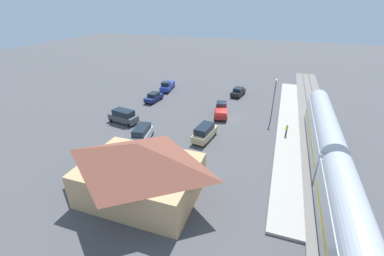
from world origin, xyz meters
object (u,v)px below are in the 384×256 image
sedan_black (238,92)px  suv_tan (205,132)px  suv_silver (142,134)px  pedestrian_on_platform (287,129)px  pickup_blue (167,86)px  passenger_train (333,168)px  suv_charcoal (123,116)px  station_building (140,169)px  light_pole_near_platform (274,94)px  sedan_navy (154,97)px  pickup_red (221,110)px

sedan_black → suv_tan: bearing=86.6°
sedan_black → suv_silver: size_ratio=0.92×
pedestrian_on_platform → pickup_blue: pickup_blue is taller
passenger_train → suv_charcoal: size_ratio=7.44×
station_building → pickup_blue: (11.57, -32.22, -2.11)m
sedan_black → passenger_train: bearing=117.7°
passenger_train → pedestrian_on_platform: 11.91m
suv_tan → light_pole_near_platform: (-8.52, -10.13, 3.30)m
suv_silver → light_pole_near_platform: light_pole_near_platform is taller
station_building → sedan_navy: (11.24, -24.98, -2.26)m
suv_silver → suv_tan: 8.86m
passenger_train → suv_silver: size_ratio=7.44×
suv_charcoal → sedan_navy: size_ratio=1.11×
sedan_black → suv_charcoal: bearing=51.6°
pedestrian_on_platform → pickup_red: bearing=-23.2°
station_building → sedan_black: station_building is taller
passenger_train → light_pole_near_platform: size_ratio=5.51×
suv_tan → suv_charcoal: bearing=-4.6°
pickup_blue → suv_tan: suv_tan is taller
pickup_red → light_pole_near_platform: light_pole_near_platform is taller
suv_charcoal → suv_silver: bearing=142.2°
suv_silver → station_building: bearing=119.1°
suv_charcoal → pickup_blue: bearing=-89.4°
pickup_blue → light_pole_near_platform: 24.66m
sedan_navy → light_pole_near_platform: (-22.44, 1.56, 3.57)m
sedan_black → sedan_navy: same height
passenger_train → sedan_navy: (29.24, -18.14, -1.98)m
passenger_train → light_pole_near_platform: 17.99m
suv_tan → sedan_black: bearing=-93.4°
passenger_train → suv_tan: passenger_train is taller
station_building → passenger_train: bearing=-159.2°
station_building → suv_silver: bearing=-60.9°
sedan_navy → sedan_black: bearing=-150.1°
station_building → light_pole_near_platform: (-11.20, -23.42, 1.32)m
pedestrian_on_platform → sedan_black: 18.65m
suv_silver → pickup_blue: bearing=-74.8°
pedestrian_on_platform → sedan_navy: pedestrian_on_platform is taller
sedan_navy → suv_tan: 18.18m
suv_tan → pedestrian_on_platform: bearing=-157.6°
suv_charcoal → station_building: bearing=128.2°
sedan_black → pickup_blue: bearing=5.4°
passenger_train → station_building: 19.26m
light_pole_near_platform → suv_silver: bearing=39.0°
station_building → suv_tan: 13.70m
pickup_red → passenger_train: bearing=134.0°
suv_tan → pickup_red: bearing=-91.6°
station_building → sedan_black: size_ratio=2.50×
station_building → sedan_black: bearing=-96.6°
pedestrian_on_platform → sedan_black: (9.77, -15.87, -0.40)m
sedan_navy → light_pole_near_platform: 22.77m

